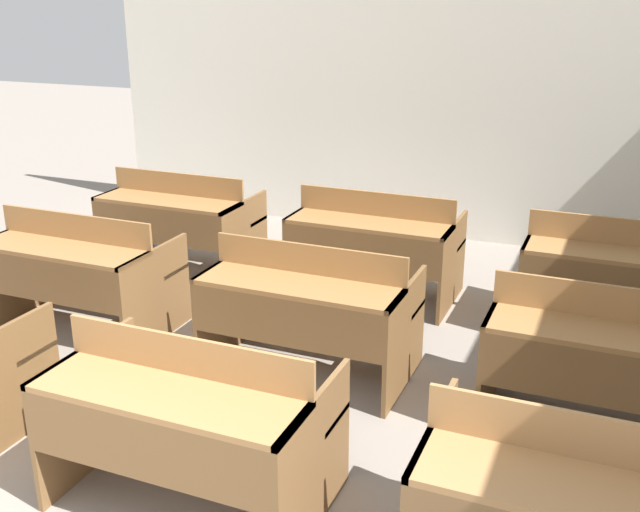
% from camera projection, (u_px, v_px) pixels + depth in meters
% --- Properties ---
extents(wall_back, '(6.73, 0.06, 2.96)m').
position_uv_depth(wall_back, '(422.00, 86.00, 7.19)').
color(wall_back, white).
rests_on(wall_back, ground_plane).
extents(bench_front_center, '(1.27, 0.80, 0.87)m').
position_uv_depth(bench_front_center, '(189.00, 416.00, 3.48)').
color(bench_front_center, brown).
rests_on(bench_front_center, ground_plane).
extents(bench_front_right, '(1.27, 0.80, 0.87)m').
position_uv_depth(bench_front_right, '(587.00, 510.00, 2.85)').
color(bench_front_right, brown).
rests_on(bench_front_right, ground_plane).
extents(bench_second_left, '(1.27, 0.80, 0.87)m').
position_uv_depth(bench_second_left, '(79.00, 268.00, 5.35)').
color(bench_second_left, brown).
rests_on(bench_second_left, ground_plane).
extents(bench_second_center, '(1.27, 0.80, 0.87)m').
position_uv_depth(bench_second_center, '(309.00, 306.00, 4.71)').
color(bench_second_center, brown).
rests_on(bench_second_center, ground_plane).
extents(bench_second_right, '(1.27, 0.80, 0.87)m').
position_uv_depth(bench_second_right, '(607.00, 356.00, 4.06)').
color(bench_second_right, brown).
rests_on(bench_second_right, ground_plane).
extents(bench_third_left, '(1.27, 0.80, 0.87)m').
position_uv_depth(bench_third_left, '(179.00, 218.00, 6.53)').
color(bench_third_left, brown).
rests_on(bench_third_left, ground_plane).
extents(bench_third_center, '(1.27, 0.80, 0.87)m').
position_uv_depth(bench_third_center, '(374.00, 242.00, 5.91)').
color(bench_third_center, brown).
rests_on(bench_third_center, ground_plane).
extents(bench_third_right, '(1.27, 0.80, 0.87)m').
position_uv_depth(bench_third_right, '(618.00, 274.00, 5.23)').
color(bench_third_right, brown).
rests_on(bench_third_right, ground_plane).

